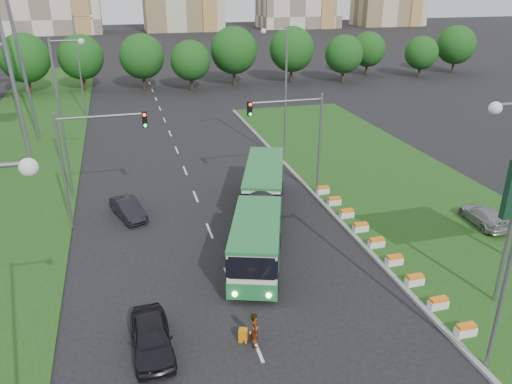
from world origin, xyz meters
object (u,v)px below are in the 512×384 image
object	(u,v)px
articulated_bus	(257,208)
pedestrian	(255,330)
traffic_mast_median	(300,130)
car_median	(484,216)
car_left_far	(128,209)
car_left_near	(152,337)
traffic_mast_left	(87,151)
shopping_trolley	(243,335)

from	to	relation	value
articulated_bus	pedestrian	bearing A→B (deg)	-86.88
traffic_mast_median	car_median	bearing A→B (deg)	-38.26
car_left_far	pedestrian	world-z (taller)	pedestrian
traffic_mast_median	articulated_bus	distance (m)	7.72
traffic_mast_median	car_left_near	world-z (taller)	traffic_mast_median
traffic_mast_left	car_median	distance (m)	27.07
car_left_near	car_median	xyz separation A→B (m)	(22.95, 6.71, 0.02)
pedestrian	car_left_far	bearing A→B (deg)	28.56
pedestrian	shopping_trolley	distance (m)	0.84
car_median	traffic_mast_median	bearing A→B (deg)	-32.87
traffic_mast_left	car_left_far	distance (m)	5.20
car_left_far	traffic_mast_left	bearing A→B (deg)	176.70
traffic_mast_left	pedestrian	distance (m)	17.19
articulated_bus	car_left_near	xyz separation A→B (m)	(-7.75, -10.07, -0.96)
car_left_far	shopping_trolley	distance (m)	15.77
articulated_bus	shopping_trolley	distance (m)	11.21
articulated_bus	car_left_far	size ratio (longest dim) A/B	4.16
articulated_bus	car_left_far	distance (m)	9.49
car_left_far	articulated_bus	bearing A→B (deg)	-47.26
traffic_mast_median	car_median	distance (m)	14.14
traffic_mast_median	car_median	size ratio (longest dim) A/B	1.87
traffic_mast_left	car_left_near	world-z (taller)	traffic_mast_left
shopping_trolley	car_left_near	bearing A→B (deg)	-162.11
pedestrian	shopping_trolley	xyz separation A→B (m)	(-0.45, 0.44, -0.55)
traffic_mast_median	car_left_far	bearing A→B (deg)	-178.22
car_left_near	car_median	distance (m)	23.91
traffic_mast_left	car_median	world-z (taller)	traffic_mast_left
pedestrian	traffic_mast_median	bearing A→B (deg)	-15.97
traffic_mast_median	traffic_mast_left	distance (m)	15.19
traffic_mast_median	shopping_trolley	distance (m)	18.24
car_left_near	car_median	size ratio (longest dim) A/B	1.03
articulated_bus	shopping_trolley	world-z (taller)	articulated_bus
traffic_mast_median	traffic_mast_left	size ratio (longest dim) A/B	1.00
traffic_mast_median	car_left_far	xyz separation A→B (m)	(-12.96, -0.40, -4.68)
traffic_mast_left	car_left_near	size ratio (longest dim) A/B	1.80
car_left_near	pedestrian	distance (m)	4.70
traffic_mast_left	pedestrian	xyz separation A→B (m)	(7.32, -14.90, -4.46)
articulated_bus	shopping_trolley	bearing A→B (deg)	-89.74
car_median	shopping_trolley	xyz separation A→B (m)	(-18.80, -7.17, -0.44)
car_left_near	car_median	world-z (taller)	car_left_near
car_left_far	car_median	bearing A→B (deg)	-37.11
traffic_mast_left	car_median	size ratio (longest dim) A/B	1.87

